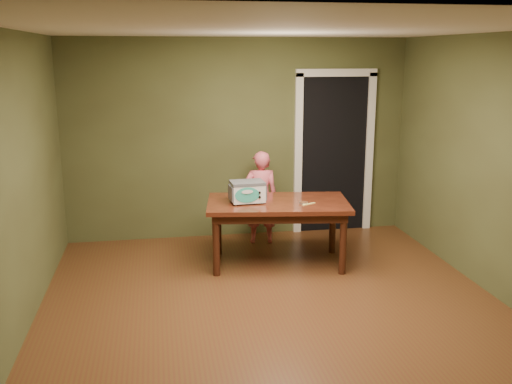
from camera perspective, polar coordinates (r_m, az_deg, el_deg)
The scene contains 8 objects.
floor at distance 5.51m, azimuth 2.18°, elevation -12.11°, with size 5.00×5.00×0.00m, color #4F3316.
room_shell at distance 5.01m, azimuth 2.35°, elevation 5.76°, with size 4.52×5.02×2.61m.
doorway at distance 8.09m, azimuth 7.14°, elevation 4.07°, with size 1.10×0.66×2.25m.
dining_table at distance 6.54m, azimuth 2.19°, elevation -1.79°, with size 1.71×1.12×0.75m.
toy_oven at distance 6.44m, azimuth -0.88°, elevation 0.10°, with size 0.41×0.30×0.25m.
baking_pan at distance 6.43m, azimuth 4.78°, elevation -1.08°, with size 0.10×0.10×0.02m.
spatula at distance 6.41m, azimuth 5.31°, elevation -1.20°, with size 0.18×0.03×0.01m, color #E1CC61.
child at distance 7.30m, azimuth 0.47°, elevation -0.53°, with size 0.44×0.29×1.20m, color #E05C6C.
Camera 1 is at (-1.06, -4.84, 2.40)m, focal length 40.00 mm.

